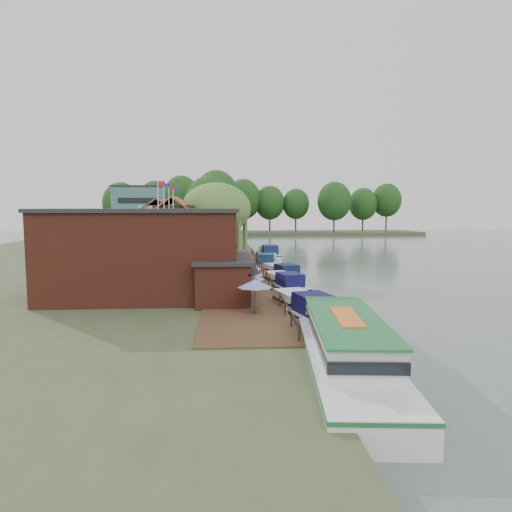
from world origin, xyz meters
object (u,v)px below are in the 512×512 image
object	(u,v)px
umbrella_3	(250,277)
cruiser_0	(303,306)
pub	(168,253)
tour_boat	(349,350)
hotel_block	(172,213)
willow	(216,225)
cruiser_4	(268,252)
cottage_a	(176,235)
cruiser_2	(281,272)
umbrella_0	(255,297)
umbrella_1	(249,288)
umbrella_4	(236,270)
umbrella_2	(248,283)
umbrella_5	(244,268)
cruiser_3	(267,261)
swan	(300,333)
cottage_c	(196,228)
cottage_b	(161,231)
cruiser_1	(283,282)

from	to	relation	value
umbrella_3	cruiser_0	bearing A→B (deg)	-64.31
pub	tour_boat	bearing A→B (deg)	-56.95
hotel_block	willow	size ratio (longest dim) A/B	2.44
cruiser_4	willow	bearing A→B (deg)	-119.30
cottage_a	cruiser_2	size ratio (longest dim) A/B	0.95
umbrella_0	cruiser_4	world-z (taller)	umbrella_0
umbrella_1	umbrella_4	xyz separation A→B (m)	(-0.74, 9.87, 0.00)
umbrella_2	umbrella_5	bearing A→B (deg)	90.07
umbrella_5	cruiser_3	world-z (taller)	umbrella_5
hotel_block	umbrella_4	xyz separation A→B (m)	(13.71, -64.16, -4.86)
umbrella_0	hotel_block	bearing A→B (deg)	100.72
swan	umbrella_3	bearing A→B (deg)	103.71
umbrella_5	umbrella_4	bearing A→B (deg)	-116.13
cottage_a	umbrella_3	xyz separation A→B (m)	(7.80, -12.37, -2.96)
cottage_c	umbrella_0	world-z (taller)	cottage_c
willow	umbrella_4	bearing A→B (deg)	-80.48
hotel_block	cruiser_4	distance (m)	40.85
pub	umbrella_2	bearing A→B (deg)	-7.43
hotel_block	cottage_b	bearing A→B (deg)	-85.03
umbrella_3	cruiser_0	xyz separation A→B (m)	(3.49, -7.26, -1.10)
umbrella_1	cruiser_3	world-z (taller)	umbrella_1
hotel_block	cruiser_0	size ratio (longest dim) A/B	2.59
umbrella_1	cruiser_4	xyz separation A→B (m)	(4.98, 38.59, -1.05)
cruiser_0	umbrella_3	bearing A→B (deg)	100.39
umbrella_1	cruiser_3	xyz separation A→B (m)	(3.69, 26.86, -1.12)
umbrella_0	cruiser_1	world-z (taller)	umbrella_0
cottage_a	umbrella_4	world-z (taller)	cottage_a
cottage_a	cruiser_0	bearing A→B (deg)	-60.09
umbrella_5	cruiser_0	size ratio (longest dim) A/B	0.24
umbrella_3	umbrella_5	bearing A→B (deg)	93.35
cruiser_2	cruiser_4	distance (m)	22.03
umbrella_5	umbrella_0	bearing A→B (deg)	-89.21
hotel_block	cottage_b	xyz separation A→B (m)	(4.00, -46.00, -1.90)
tour_boat	cruiser_2	bearing A→B (deg)	94.74
pub	hotel_block	xyz separation A→B (m)	(-8.00, 71.00, 2.50)
cruiser_4	tour_boat	xyz separation A→B (m)	(-0.86, -51.80, 0.31)
willow	umbrella_5	distance (m)	12.61
umbrella_3	cottage_a	bearing A→B (deg)	122.24
willow	umbrella_0	distance (m)	26.97
hotel_block	swan	size ratio (longest dim) A/B	57.73
umbrella_4	swan	xyz separation A→B (m)	(3.79, -15.28, -2.07)
willow	tour_boat	world-z (taller)	willow
umbrella_4	hotel_block	bearing A→B (deg)	102.06
pub	umbrella_5	size ratio (longest dim) A/B	8.42
cottage_a	umbrella_1	size ratio (longest dim) A/B	3.61
cruiser_0	umbrella_4	bearing A→B (deg)	96.50
umbrella_1	umbrella_2	size ratio (longest dim) A/B	0.97
umbrella_1	cruiser_4	bearing A→B (deg)	82.64
cruiser_1	cruiser_4	distance (m)	28.66
hotel_block	tour_boat	xyz separation A→B (m)	(18.57, -87.24, -5.60)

